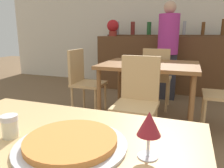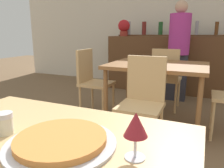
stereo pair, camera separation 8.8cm
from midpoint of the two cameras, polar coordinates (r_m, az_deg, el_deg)
The scene contains 13 objects.
wall_back at distance 4.92m, azimuth 14.04°, elevation 15.95°, with size 8.00×0.05×2.80m.
dining_table_near at distance 0.97m, azimuth -17.59°, elevation -17.55°, with size 1.18×0.71×0.73m.
dining_table_far at distance 2.66m, azimuth 8.84°, elevation 3.62°, with size 1.12×0.88×0.78m.
bar_counter at distance 4.46m, azimuth 12.74°, elevation 5.16°, with size 2.60×0.56×1.07m.
bar_back_shelf at distance 4.56m, azimuth 12.68°, elevation 12.93°, with size 2.39×0.24×0.31m.
chair_far_side_front at distance 2.11m, azimuth 5.49°, elevation -3.33°, with size 0.40×0.40×0.92m.
chair_far_side_back at distance 3.28m, azimuth 10.79°, elevation 2.45°, with size 0.40×0.40×0.92m.
chair_far_side_left at distance 2.99m, azimuth -8.33°, elevation 1.49°, with size 0.40×0.40×0.92m.
pizza_tray at distance 0.84m, azimuth -13.70°, elevation -14.68°, with size 0.41×0.41×0.04m.
cheese_shaker at distance 0.98m, azimuth -27.51°, elevation -9.78°, with size 0.07×0.07×0.09m.
person_standing at distance 3.83m, azimuth 13.71°, elevation 9.14°, with size 0.34×0.34×1.64m.
wine_glass at distance 0.72m, azimuth 6.15°, elevation -10.63°, with size 0.08×0.08×0.16m.
potted_plant at distance 4.61m, azimuth -0.35°, elevation 14.66°, with size 0.24×0.24×0.33m.
Camera 1 is at (0.49, -0.67, 1.13)m, focal length 35.00 mm.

